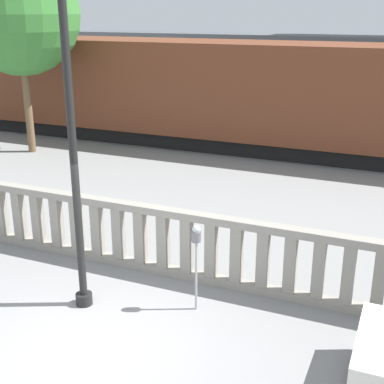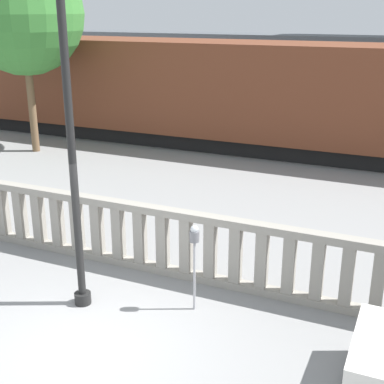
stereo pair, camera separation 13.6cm
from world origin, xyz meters
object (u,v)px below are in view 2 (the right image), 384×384
at_px(parking_meter, 194,243).
at_px(train_far, 260,59).
at_px(tree_left, 23,14).
at_px(train_near, 210,92).
at_px(lamppost, 68,99).

bearing_deg(parking_meter, train_far, 104.90).
bearing_deg(parking_meter, tree_left, 141.76).
bearing_deg(train_near, train_far, 100.70).
xyz_separation_m(train_near, tree_left, (-5.27, -3.40, 2.67)).
distance_m(lamppost, train_near, 11.72).
bearing_deg(train_far, parking_meter, -75.10).
height_order(train_near, train_far, train_near).
bearing_deg(tree_left, train_far, 83.42).
xyz_separation_m(parking_meter, tree_left, (-9.38, 7.39, 3.41)).
bearing_deg(lamppost, tree_left, 133.38).
distance_m(parking_meter, train_far, 27.76).
relative_size(train_far, tree_left, 4.06).
height_order(lamppost, train_far, lamppost).
xyz_separation_m(lamppost, parking_meter, (1.82, 0.60, -2.30)).
height_order(lamppost, parking_meter, lamppost).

